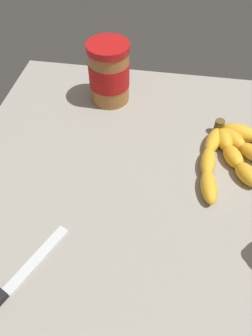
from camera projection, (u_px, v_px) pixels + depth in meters
ground_plane at (139, 181)px, 63.29cm from camera, size 70.98×72.19×3.33cm
banana_bunch at (245, 152)px, 63.92cm from camera, size 23.73×22.04×3.49cm
peanut_butter_jar at (109, 73)px, 72.32cm from camera, size 9.44×9.44×14.11cm
butter_knife at (11, 285)px, 47.86cm from camera, size 10.10×18.96×1.20cm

